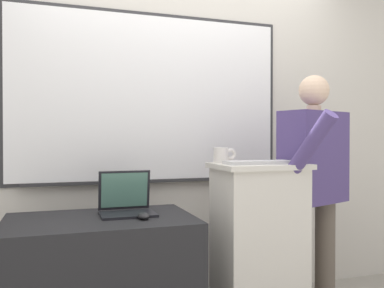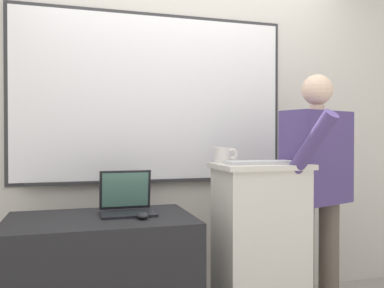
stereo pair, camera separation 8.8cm
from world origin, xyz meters
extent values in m
cube|color=beige|center=(0.00, 1.11, 1.34)|extent=(6.40, 0.12, 2.68)
cube|color=#2D2D30|center=(-0.23, 1.04, 1.48)|extent=(1.96, 0.02, 1.21)
cube|color=white|center=(-0.23, 1.04, 1.48)|extent=(1.91, 0.02, 1.16)
cube|color=#2D2D30|center=(-0.23, 1.02, 0.89)|extent=(1.72, 0.04, 0.02)
cube|color=beige|center=(0.29, 0.39, 0.51)|extent=(0.49, 0.37, 1.01)
cube|color=beige|center=(0.29, 0.39, 1.03)|extent=(0.54, 0.40, 0.03)
cube|color=black|center=(-0.64, 0.43, 0.38)|extent=(1.00, 0.64, 0.76)
cylinder|color=brown|center=(0.58, 0.39, 0.39)|extent=(0.13, 0.13, 0.78)
cylinder|color=brown|center=(0.83, 0.48, 0.39)|extent=(0.13, 0.13, 0.78)
cube|color=#473870|center=(0.71, 0.43, 1.07)|extent=(0.52, 0.37, 0.58)
cylinder|color=beige|center=(0.71, 0.43, 1.38)|extent=(0.09, 0.09, 0.04)
sphere|color=beige|center=(0.71, 0.43, 1.50)|extent=(0.19, 0.19, 0.19)
cylinder|color=#473870|center=(0.46, 0.17, 1.10)|extent=(0.22, 0.41, 0.49)
cylinder|color=#473870|center=(0.95, 0.52, 1.05)|extent=(0.08, 0.08, 0.55)
cube|color=black|center=(-0.49, 0.45, 0.77)|extent=(0.30, 0.21, 0.01)
cube|color=black|center=(-0.49, 0.57, 0.89)|extent=(0.30, 0.05, 0.23)
cube|color=#4C7A6B|center=(-0.49, 0.56, 0.89)|extent=(0.27, 0.04, 0.20)
cube|color=silver|center=(0.26, 0.34, 1.05)|extent=(0.41, 0.14, 0.02)
ellipsoid|color=black|center=(-0.43, 0.32, 0.78)|extent=(0.06, 0.10, 0.03)
cylinder|color=silver|center=(0.09, 0.51, 1.09)|extent=(0.09, 0.09, 0.10)
torus|color=silver|center=(0.16, 0.51, 1.09)|extent=(0.07, 0.02, 0.07)
camera|label=1|loc=(-0.86, -1.79, 1.19)|focal=38.00mm
camera|label=2|loc=(-0.78, -1.82, 1.19)|focal=38.00mm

